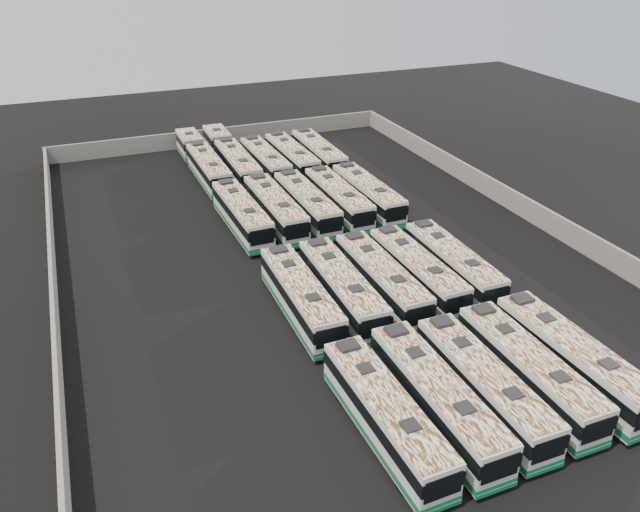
% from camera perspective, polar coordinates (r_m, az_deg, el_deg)
% --- Properties ---
extents(ground, '(140.00, 140.00, 0.00)m').
position_cam_1_polar(ground, '(55.17, 0.49, -0.51)').
color(ground, black).
rests_on(ground, ground).
extents(perimeter_wall, '(45.20, 73.20, 2.20)m').
position_cam_1_polar(perimeter_wall, '(54.65, 0.49, 0.51)').
color(perimeter_wall, slate).
rests_on(perimeter_wall, ground).
extents(bus_front_far_left, '(2.76, 11.95, 3.35)m').
position_cam_1_polar(bus_front_far_left, '(36.80, 5.99, -14.26)').
color(bus_front_far_left, silver).
rests_on(bus_front_far_left, ground).
extents(bus_front_left, '(2.63, 12.26, 3.45)m').
position_cam_1_polar(bus_front_left, '(38.20, 10.58, -12.69)').
color(bus_front_left, silver).
rests_on(bus_front_left, ground).
extents(bus_front_center, '(2.60, 11.93, 3.36)m').
position_cam_1_polar(bus_front_center, '(39.79, 14.70, -11.39)').
color(bus_front_center, silver).
rests_on(bus_front_center, ground).
extents(bus_front_right, '(2.60, 12.02, 3.38)m').
position_cam_1_polar(bus_front_right, '(41.72, 18.44, -9.89)').
color(bus_front_right, silver).
rests_on(bus_front_right, ground).
extents(bus_front_far_right, '(2.87, 12.39, 3.48)m').
position_cam_1_polar(bus_front_far_right, '(43.59, 21.98, -8.70)').
color(bus_front_far_right, silver).
rests_on(bus_front_far_right, ground).
extents(bus_midfront_far_left, '(2.69, 12.16, 3.42)m').
position_cam_1_polar(bus_midfront_far_left, '(46.78, -1.79, -3.74)').
color(bus_midfront_far_left, silver).
rests_on(bus_midfront_far_left, ground).
extents(bus_midfront_left, '(2.82, 12.29, 3.45)m').
position_cam_1_polar(bus_midfront_left, '(47.79, 1.97, -2.98)').
color(bus_midfront_left, silver).
rests_on(bus_midfront_left, ground).
extents(bus_midfront_center, '(2.57, 12.11, 3.41)m').
position_cam_1_polar(bus_midfront_center, '(49.18, 5.61, -2.16)').
color(bus_midfront_center, silver).
rests_on(bus_midfront_center, ground).
extents(bus_midfront_right, '(2.66, 11.91, 3.35)m').
position_cam_1_polar(bus_midfront_right, '(50.76, 8.82, -1.39)').
color(bus_midfront_right, silver).
rests_on(bus_midfront_right, ground).
extents(bus_midfront_far_right, '(2.67, 11.90, 3.34)m').
position_cam_1_polar(bus_midfront_far_right, '(52.35, 12.02, -0.74)').
color(bus_midfront_far_right, silver).
rests_on(bus_midfront_far_right, ground).
extents(bus_midback_far_left, '(2.87, 12.17, 3.41)m').
position_cam_1_polar(bus_midback_far_left, '(60.48, -7.16, 3.80)').
color(bus_midback_far_left, silver).
rests_on(bus_midback_far_left, ground).
extents(bus_midback_left, '(2.76, 12.40, 3.49)m').
position_cam_1_polar(bus_midback_left, '(61.28, -4.13, 4.32)').
color(bus_midback_left, silver).
rests_on(bus_midback_left, ground).
extents(bus_midback_center, '(2.72, 12.26, 3.45)m').
position_cam_1_polar(bus_midback_center, '(62.30, -1.25, 4.78)').
color(bus_midback_center, silver).
rests_on(bus_midback_center, ground).
extents(bus_midback_right, '(2.61, 12.17, 3.43)m').
position_cam_1_polar(bus_midback_right, '(63.51, 1.67, 5.24)').
color(bus_midback_right, silver).
rests_on(bus_midback_right, ground).
extents(bus_midback_far_right, '(2.78, 12.21, 3.43)m').
position_cam_1_polar(bus_midback_far_right, '(64.75, 4.38, 5.63)').
color(bus_midback_far_right, silver).
rests_on(bus_midback_far_right, ground).
extents(bus_back_far_left, '(2.73, 18.53, 3.36)m').
position_cam_1_polar(bus_back_far_left, '(75.77, -10.72, 8.58)').
color(bus_back_far_left, silver).
rests_on(bus_back_far_left, ground).
extents(bus_back_left, '(2.69, 18.85, 3.42)m').
position_cam_1_polar(bus_back_left, '(76.43, -8.16, 8.99)').
color(bus_back_left, silver).
rests_on(bus_back_left, ground).
extents(bus_back_center, '(2.73, 11.91, 3.34)m').
position_cam_1_polar(bus_back_center, '(74.31, -5.01, 8.58)').
color(bus_back_center, silver).
rests_on(bus_back_center, ground).
extents(bus_back_right, '(2.76, 12.17, 3.42)m').
position_cam_1_polar(bus_back_right, '(75.31, -2.60, 8.95)').
color(bus_back_right, silver).
rests_on(bus_back_right, ground).
extents(bus_back_far_right, '(2.75, 12.32, 3.46)m').
position_cam_1_polar(bus_back_far_right, '(76.41, -0.14, 9.29)').
color(bus_back_far_right, silver).
rests_on(bus_back_far_right, ground).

